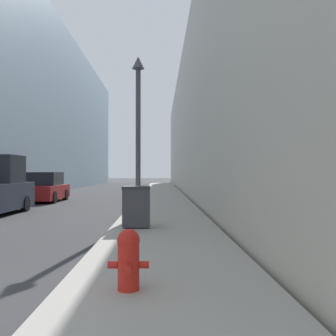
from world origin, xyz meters
TOP-DOWN VIEW (x-y plane):
  - sidewalk_right at (4.66, 18.00)m, footprint 2.88×60.00m
  - building_right_stone at (12.20, 26.00)m, footprint 12.00×60.00m
  - fire_hydrant at (4.15, 0.80)m, footprint 0.51×0.40m
  - trash_bin at (3.91, 6.13)m, footprint 0.73×0.66m
  - lamppost at (3.81, 8.44)m, footprint 0.40×0.40m
  - parked_sedan_near at (-1.80, 16.71)m, footprint 1.90×4.02m

SIDE VIEW (x-z plane):
  - sidewalk_right at x=4.66m, z-range 0.00..0.14m
  - fire_hydrant at x=4.15m, z-range 0.16..0.92m
  - trash_bin at x=3.91m, z-range 0.15..1.25m
  - parked_sedan_near at x=-1.80m, z-range -0.08..1.54m
  - lamppost at x=3.81m, z-range 0.48..5.78m
  - building_right_stone at x=12.20m, z-range 0.00..10.79m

